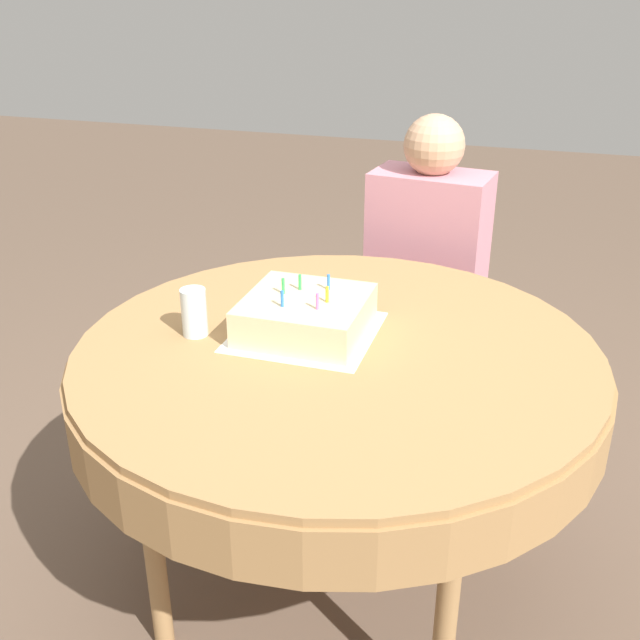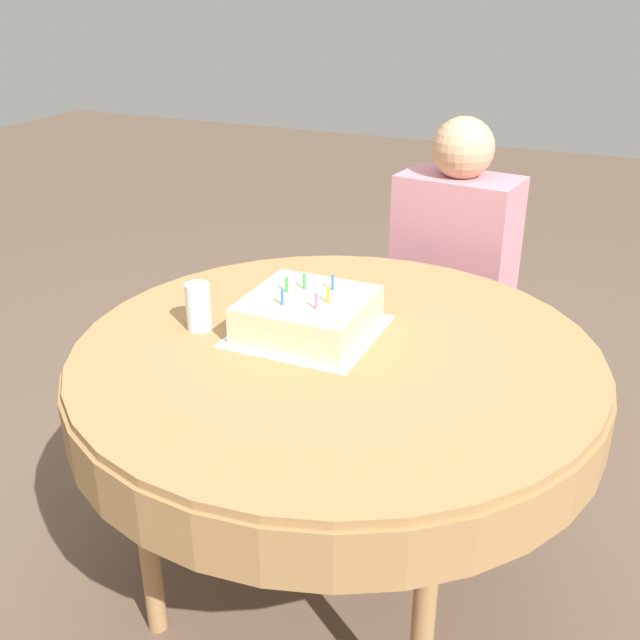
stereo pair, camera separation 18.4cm
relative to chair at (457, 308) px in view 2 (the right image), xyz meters
The scene contains 7 objects.
ground_plane 1.08m from the chair, 94.32° to the right, with size 12.00×12.00×0.00m, color brown.
dining_table 1.00m from the chair, 94.32° to the right, with size 1.31×1.31×0.74m.
chair is the anchor object (origin of this frame).
person 0.25m from the chair, 97.30° to the right, with size 0.42×0.36×1.16m.
napkin 0.99m from the chair, 100.44° to the right, with size 0.35×0.35×0.00m.
birthday_cake 1.00m from the chair, 100.44° to the right, with size 0.30×0.30×0.13m.
drinking_glass 1.16m from the chair, 112.94° to the right, with size 0.06×0.06×0.12m.
Camera 2 is at (0.63, -1.51, 1.58)m, focal length 42.00 mm.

